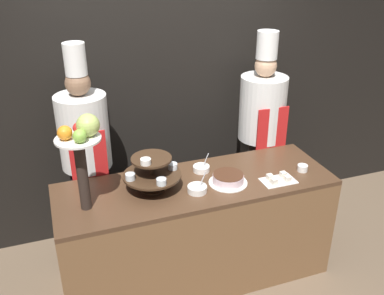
{
  "coord_description": "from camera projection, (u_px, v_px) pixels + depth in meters",
  "views": [
    {
      "loc": [
        -0.97,
        -2.26,
        2.54
      ],
      "look_at": [
        0.0,
        0.45,
        1.14
      ],
      "focal_mm": 40.0,
      "sensor_mm": 36.0,
      "label": 1
    }
  ],
  "objects": [
    {
      "name": "fruit_pedestal",
      "position": [
        82.0,
        144.0,
        2.72
      ],
      "size": [
        0.29,
        0.29,
        0.67
      ],
      "color": "#2D231E",
      "rests_on": "buffet_counter"
    },
    {
      "name": "cup_white",
      "position": [
        302.0,
        168.0,
        3.37
      ],
      "size": [
        0.08,
        0.08,
        0.05
      ],
      "color": "white",
      "rests_on": "buffet_counter"
    },
    {
      "name": "serving_bowl_far",
      "position": [
        201.0,
        168.0,
        3.37
      ],
      "size": [
        0.13,
        0.13,
        0.15
      ],
      "color": "white",
      "rests_on": "buffet_counter"
    },
    {
      "name": "tiered_stand",
      "position": [
        152.0,
        172.0,
        3.06
      ],
      "size": [
        0.42,
        0.42,
        0.3
      ],
      "color": "#3D2819",
      "rests_on": "buffet_counter"
    },
    {
      "name": "wall_back",
      "position": [
        160.0,
        82.0,
        3.79
      ],
      "size": [
        10.0,
        0.06,
        2.8
      ],
      "color": "black",
      "rests_on": "ground_plane"
    },
    {
      "name": "cake_round",
      "position": [
        228.0,
        179.0,
        3.2
      ],
      "size": [
        0.29,
        0.29,
        0.08
      ],
      "color": "white",
      "rests_on": "buffet_counter"
    },
    {
      "name": "buffet_counter",
      "position": [
        196.0,
        231.0,
        3.41
      ],
      "size": [
        2.11,
        0.7,
        0.89
      ],
      "color": "brown",
      "rests_on": "ground_plane"
    },
    {
      "name": "chef_left",
      "position": [
        86.0,
        152.0,
        3.4
      ],
      "size": [
        0.4,
        0.4,
        1.88
      ],
      "color": "black",
      "rests_on": "ground_plane"
    },
    {
      "name": "serving_bowl_near",
      "position": [
        197.0,
        189.0,
        3.09
      ],
      "size": [
        0.14,
        0.14,
        0.15
      ],
      "color": "white",
      "rests_on": "buffet_counter"
    },
    {
      "name": "cake_square_tray",
      "position": [
        279.0,
        179.0,
        3.23
      ],
      "size": [
        0.26,
        0.16,
        0.05
      ],
      "color": "white",
      "rests_on": "buffet_counter"
    },
    {
      "name": "chef_center_left",
      "position": [
        261.0,
        126.0,
        3.88
      ],
      "size": [
        0.41,
        0.41,
        1.87
      ],
      "color": "#38332D",
      "rests_on": "ground_plane"
    }
  ]
}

